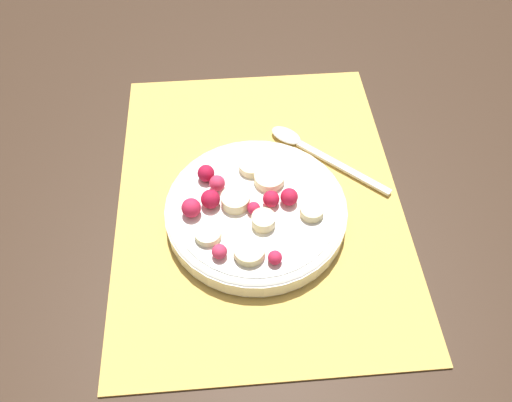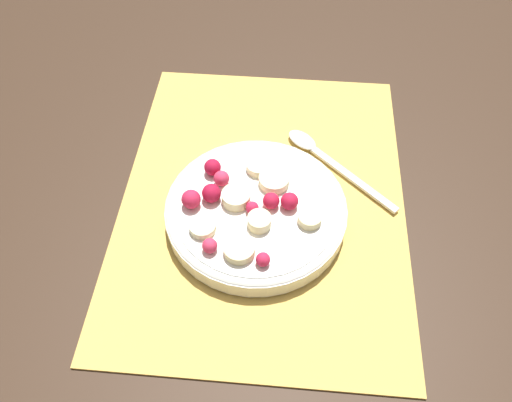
# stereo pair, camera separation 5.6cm
# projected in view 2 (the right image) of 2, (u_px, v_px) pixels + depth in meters

# --- Properties ---
(ground_plane) EXTENTS (3.00, 3.00, 0.00)m
(ground_plane) POSITION_uv_depth(u_px,v_px,m) (263.00, 198.00, 0.61)
(ground_plane) COLOR #382619
(placemat) EXTENTS (0.45, 0.34, 0.01)m
(placemat) POSITION_uv_depth(u_px,v_px,m) (263.00, 197.00, 0.61)
(placemat) COLOR #E0B251
(placemat) RESTS_ON ground_plane
(fruit_bowl) EXTENTS (0.21, 0.21, 0.05)m
(fruit_bowl) POSITION_uv_depth(u_px,v_px,m) (255.00, 209.00, 0.58)
(fruit_bowl) COLOR silver
(fruit_bowl) RESTS_ON placemat
(spoon) EXTENTS (0.13, 0.14, 0.01)m
(spoon) POSITION_uv_depth(u_px,v_px,m) (320.00, 154.00, 0.65)
(spoon) COLOR silver
(spoon) RESTS_ON placemat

